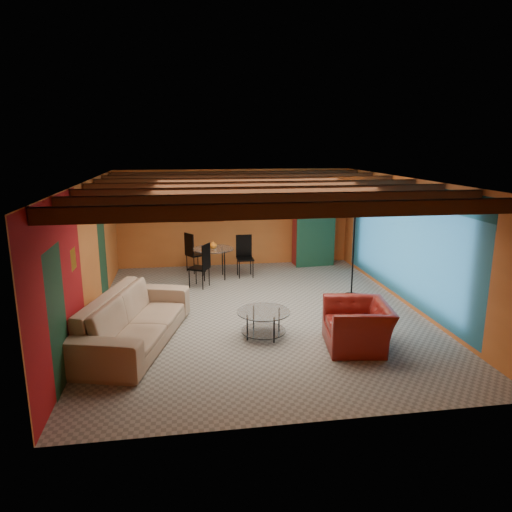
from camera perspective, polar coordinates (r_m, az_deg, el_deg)
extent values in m
cube|color=gray|center=(9.85, 0.18, -6.79)|extent=(6.50, 8.00, 0.01)
cube|color=silver|center=(9.26, 0.20, 9.08)|extent=(6.50, 8.00, 0.01)
cube|color=orange|center=(13.36, -2.55, 4.61)|extent=(6.50, 0.02, 2.70)
cube|color=maroon|center=(9.51, -19.52, 0.18)|extent=(0.02, 8.00, 2.70)
cube|color=teal|center=(10.47, 18.04, 1.46)|extent=(0.02, 8.00, 2.70)
imported|color=#957860|center=(8.53, -14.37, -7.36)|extent=(1.94, 3.22, 0.88)
imported|color=maroon|center=(8.32, 12.12, -8.17)|extent=(1.20, 1.33, 0.77)
cube|color=maroon|center=(13.56, 6.90, 2.94)|extent=(1.12, 0.62, 1.90)
cube|color=black|center=(13.21, -6.45, 5.75)|extent=(1.05, 0.03, 0.65)
imported|color=#26661E|center=(13.39, 7.05, 7.89)|extent=(0.52, 0.49, 0.46)
imported|color=orange|center=(12.04, -5.21, 2.79)|extent=(0.22, 0.22, 0.20)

